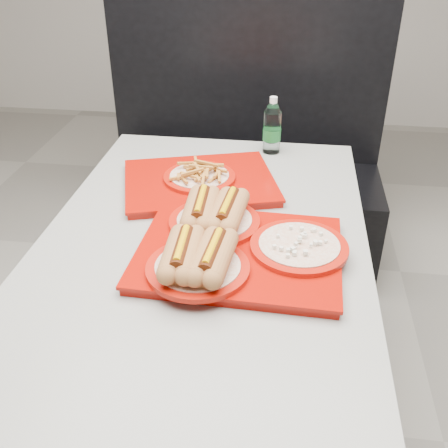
# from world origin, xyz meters

# --- Properties ---
(ground) EXTENTS (6.00, 6.00, 0.00)m
(ground) POSITION_xyz_m (0.00, 0.00, 0.00)
(ground) COLOR gray
(ground) RESTS_ON ground
(diner_table) EXTENTS (0.92, 1.42, 0.75)m
(diner_table) POSITION_xyz_m (0.00, 0.00, 0.58)
(diner_table) COLOR black
(diner_table) RESTS_ON ground
(booth_bench) EXTENTS (1.30, 0.57, 1.35)m
(booth_bench) POSITION_xyz_m (0.00, 1.09, 0.40)
(booth_bench) COLOR black
(booth_bench) RESTS_ON ground
(tray_near) EXTENTS (0.55, 0.47, 0.11)m
(tray_near) POSITION_xyz_m (0.09, -0.09, 0.79)
(tray_near) COLOR #920C03
(tray_near) RESTS_ON diner_table
(tray_far) EXTENTS (0.57, 0.50, 0.09)m
(tray_far) POSITION_xyz_m (-0.06, 0.30, 0.78)
(tray_far) COLOR #920C03
(tray_far) RESTS_ON diner_table
(water_bottle) EXTENTS (0.07, 0.07, 0.21)m
(water_bottle) POSITION_xyz_m (0.15, 0.61, 0.84)
(water_bottle) COLOR silver
(water_bottle) RESTS_ON diner_table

